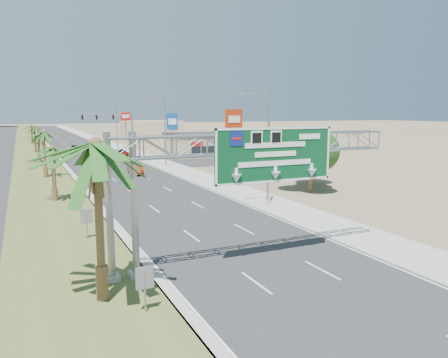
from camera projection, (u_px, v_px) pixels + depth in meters
The scene contains 28 objects.
ground at pixel (397, 342), 15.97m from camera, with size 600.00×600.00×0.00m, color #8C7A59.
road at pixel (72, 143), 114.55m from camera, with size 12.00×300.00×0.02m, color #28282B.
sidewalk_right at pixel (105, 142), 118.08m from camera, with size 4.00×300.00×0.10m, color #9E9B93.
median_grass at pixel (30, 144), 110.38m from camera, with size 7.00×300.00×0.12m, color #4C5C28.
sign_gantry at pixel (246, 154), 23.50m from camera, with size 16.75×1.24×7.50m.
palm_near at pixel (96, 146), 18.25m from camera, with size 5.70×5.70×8.35m.
palm_row_b at pixel (52, 149), 39.94m from camera, with size 3.99×3.99×5.95m.
palm_row_c at pixel (43, 133), 54.17m from camera, with size 3.99×3.99×6.75m.
palm_row_d at pixel (38, 136), 70.49m from camera, with size 3.99×3.99×5.45m.
palm_row_e at pixel (34, 128), 87.41m from camera, with size 3.99×3.99×6.15m.
palm_row_f at pixel (31, 126), 109.88m from camera, with size 3.99×3.99×5.75m.
streetlight_near at pixel (266, 154), 38.00m from camera, with size 3.27×0.44×10.00m.
streetlight_mid at pixel (164, 136), 64.89m from camera, with size 3.27×0.44×10.00m.
streetlight_far at pixel (116, 128), 97.15m from camera, with size 3.27×0.44×10.00m.
signal_mast at pixel (121, 130), 81.88m from camera, with size 10.28×0.71×8.00m.
store_building at pixel (216, 144), 83.97m from camera, with size 18.00×10.00×4.00m, color tan.
oak_near at pixel (311, 149), 44.82m from camera, with size 4.50×4.50×6.80m.
oak_far at pixel (312, 151), 49.76m from camera, with size 3.50×3.50×5.60m.
median_signback_a at pixel (145, 281), 17.88m from camera, with size 0.75×0.08×2.08m.
median_signback_b at pixel (87, 218), 28.35m from camera, with size 0.75×0.08×2.08m.
building_distant_right at pixel (152, 128), 153.54m from camera, with size 20.00×12.00×5.00m, color tan.
car_left_lane at pixel (97, 173), 54.43m from camera, with size 1.82×4.52×1.54m, color black.
car_mid_lane at pixel (135, 169), 58.05m from camera, with size 1.65×4.73×1.56m, color maroon.
car_right_lane at pixel (121, 153), 79.97m from camera, with size 2.37×5.14×1.43m, color gray.
car_far at pixel (75, 149), 89.79m from camera, with size 1.84×4.52×1.31m, color black.
pole_sign_red_near at pixel (234, 123), 53.02m from camera, with size 2.42×0.67×8.78m.
pole_sign_blue at pixel (172, 124), 78.57m from camera, with size 2.00×0.89×8.20m.
pole_sign_red_far at pixel (126, 120), 95.49m from camera, with size 2.22×0.58×8.27m.
Camera 1 is at (-12.01, -10.81, 8.36)m, focal length 35.00 mm.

